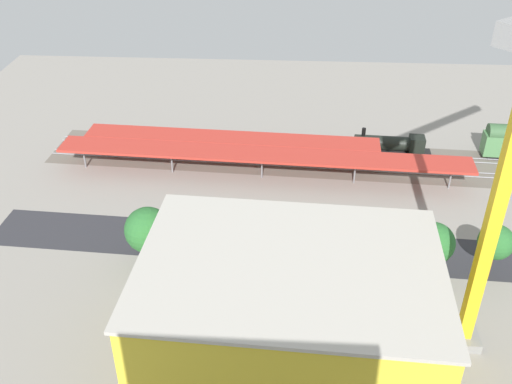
{
  "coord_description": "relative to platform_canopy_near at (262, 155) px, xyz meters",
  "views": [
    {
      "loc": [
        3.03,
        70.31,
        50.75
      ],
      "look_at": [
        7.13,
        0.9,
        6.88
      ],
      "focal_mm": 41.09,
      "sensor_mm": 36.0,
      "label": 1
    }
  ],
  "objects": [
    {
      "name": "ground_plane",
      "position": [
        -7.07,
        14.69,
        -4.37
      ],
      "size": [
        145.34,
        145.34,
        0.0
      ],
      "primitive_type": "plane",
      "color": "gray",
      "rests_on": "ground"
    },
    {
      "name": "rail_bed",
      "position": [
        -7.07,
        -6.92,
        -4.37
      ],
      "size": [
        91.42,
        18.05,
        0.01
      ],
      "primitive_type": "cube",
      "rotation": [
        0.0,
        0.0,
        -0.05
      ],
      "color": "#665E54",
      "rests_on": "ground"
    },
    {
      "name": "street_asphalt",
      "position": [
        -7.07,
        18.92,
        -4.37
      ],
      "size": [
        91.19,
        13.88,
        0.01
      ],
      "primitive_type": "cube",
      "rotation": [
        0.0,
        0.0,
        -0.05
      ],
      "color": "#2D2D33",
      "rests_on": "ground"
    },
    {
      "name": "track_rails",
      "position": [
        -7.07,
        -6.92,
        -4.19
      ],
      "size": [
        90.71,
        11.62,
        0.12
      ],
      "color": "#9E9EA8",
      "rests_on": "ground"
    },
    {
      "name": "platform_canopy_near",
      "position": [
        0.0,
        0.0,
        0.0
      ],
      "size": [
        68.73,
        9.16,
        4.61
      ],
      "color": "#B73328",
      "rests_on": "ground"
    },
    {
      "name": "platform_canopy_far",
      "position": [
        5.75,
        -6.45,
        -0.37
      ],
      "size": [
        51.83,
        7.86,
        4.23
      ],
      "color": "#B73328",
      "rests_on": "ground"
    },
    {
      "name": "locomotive",
      "position": [
        -23.11,
        -9.5,
        -2.6
      ],
      "size": [
        13.78,
        3.3,
        4.94
      ],
      "color": "black",
      "rests_on": "ground"
    },
    {
      "name": "parked_car_0",
      "position": [
        -21.17,
        15.17,
        -3.64
      ],
      "size": [
        4.05,
        1.81,
        1.66
      ],
      "color": "black",
      "rests_on": "ground"
    },
    {
      "name": "parked_car_1",
      "position": [
        -15.69,
        15.68,
        -3.59
      ],
      "size": [
        4.35,
        2.2,
        1.77
      ],
      "color": "black",
      "rests_on": "ground"
    },
    {
      "name": "parked_car_2",
      "position": [
        -9.42,
        15.66,
        -3.59
      ],
      "size": [
        4.23,
        2.14,
        1.78
      ],
      "color": "black",
      "rests_on": "ground"
    },
    {
      "name": "parked_car_3",
      "position": [
        -2.55,
        15.31,
        -3.68
      ],
      "size": [
        4.66,
        2.08,
        1.55
      ],
      "color": "black",
      "rests_on": "ground"
    },
    {
      "name": "parked_car_4",
      "position": [
        3.85,
        15.29,
        -3.63
      ],
      "size": [
        4.54,
        2.25,
        1.65
      ],
      "color": "black",
      "rests_on": "ground"
    },
    {
      "name": "parked_car_5",
      "position": [
        10.42,
        15.41,
        -3.6
      ],
      "size": [
        4.15,
        1.88,
        1.71
      ],
      "color": "black",
      "rests_on": "ground"
    },
    {
      "name": "parked_car_6",
      "position": [
        16.77,
        15.33,
        -3.6
      ],
      "size": [
        4.11,
        1.99,
        1.74
      ],
      "color": "black",
      "rests_on": "ground"
    },
    {
      "name": "construction_building",
      "position": [
        -4.77,
        40.67,
        2.78
      ],
      "size": [
        30.44,
        22.61,
        14.32
      ],
      "primitive_type": "cube",
      "rotation": [
        0.0,
        0.0,
        -0.05
      ],
      "color": "yellow",
      "rests_on": "ground"
    },
    {
      "name": "construction_roof_slab",
      "position": [
        -4.77,
        40.67,
        10.14
      ],
      "size": [
        31.07,
        23.24,
        0.4
      ],
      "primitive_type": "cube",
      "rotation": [
        0.0,
        0.0,
        -0.05
      ],
      "color": "#B7B2A8",
      "rests_on": "construction_building"
    },
    {
      "name": "box_truck_0",
      "position": [
        7.71,
        25.66,
        -2.78
      ],
      "size": [
        9.66,
        2.92,
        3.23
      ],
      "color": "black",
      "rests_on": "ground"
    },
    {
      "name": "street_tree_0",
      "position": [
        -23.01,
        24.57,
        1.35
      ],
      "size": [
        5.41,
        5.41,
        8.45
      ],
      "color": "brown",
      "rests_on": "ground"
    },
    {
      "name": "street_tree_1",
      "position": [
        -31.08,
        23.64,
        1.15
      ],
      "size": [
        4.61,
        4.61,
        7.88
      ],
      "color": "brown",
      "rests_on": "ground"
    },
    {
      "name": "street_tree_2",
      "position": [
        13.93,
        23.34,
        0.96
      ],
      "size": [
        6.16,
        6.16,
        8.43
      ],
      "color": "brown",
      "rests_on": "ground"
    },
    {
      "name": "traffic_light",
      "position": [
        -14.65,
        23.87,
        -0.14
      ],
      "size": [
        0.5,
        0.36,
        6.35
      ],
      "color": "#333333",
      "rests_on": "ground"
    }
  ]
}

